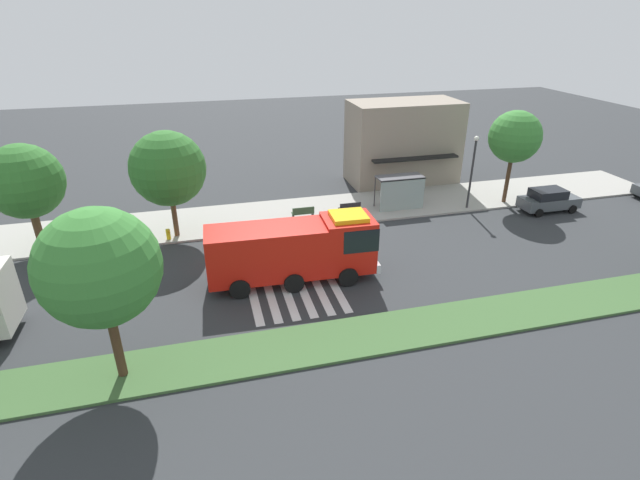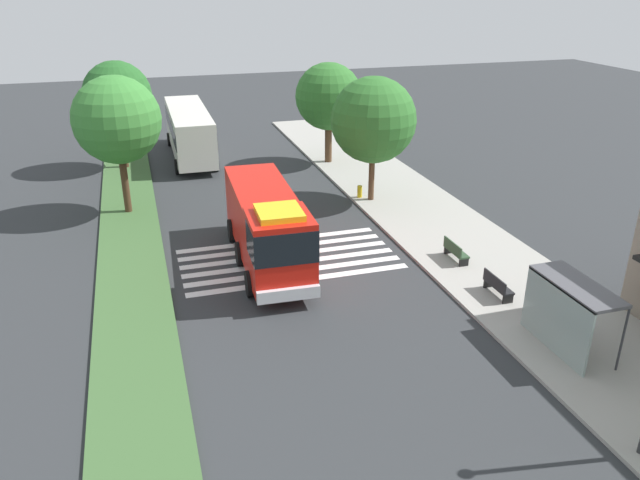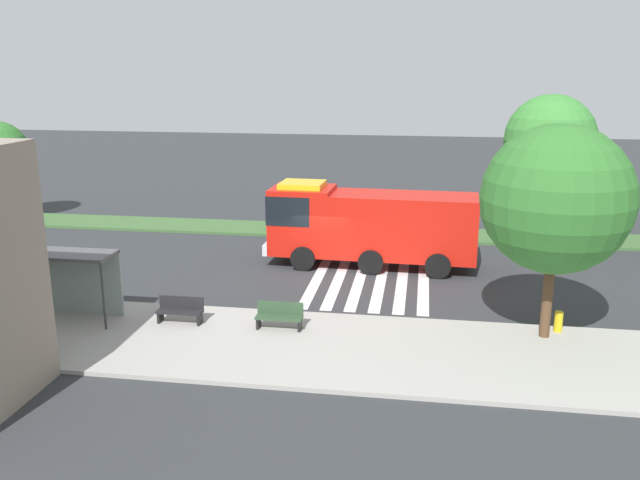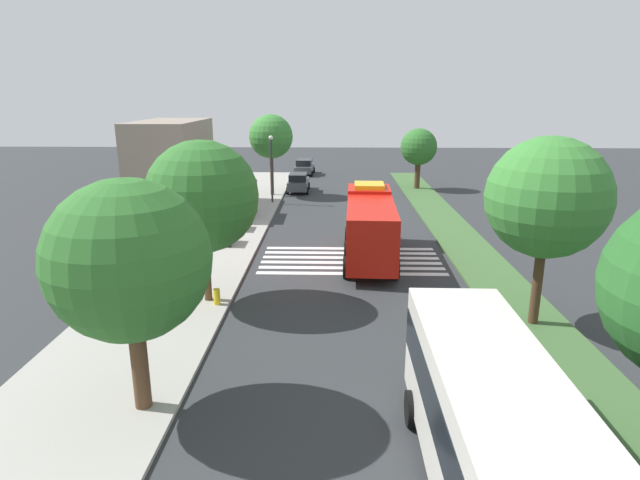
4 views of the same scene
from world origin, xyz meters
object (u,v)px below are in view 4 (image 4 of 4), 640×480
Objects in this scene: street_lamp at (271,163)px; median_tree_west at (547,198)px; bench_west_of_shelter at (231,237)px; transit_bus at (505,451)px; sidewalk_tree_east at (271,137)px; sidewalk_tree_west at (202,197)px; median_tree_center at (419,147)px; fire_truck at (370,223)px; sidewalk_tree_far_west at (129,261)px; fire_hydrant at (217,297)px; bench_near_shelter at (241,223)px; parked_car_west at (298,182)px; bus_stop_shelter at (249,193)px; parked_car_mid at (304,167)px.

median_tree_west reaches higher than street_lamp.
bench_west_of_shelter is 18.49m from median_tree_west.
transit_bus is 11.80m from median_tree_west.
sidewalk_tree_east reaches higher than bench_west_of_shelter.
street_lamp is 21.49m from sidewalk_tree_west.
median_tree_center is (41.01, -4.53, 1.97)m from transit_bus.
fire_truck is 16.40m from street_lamp.
sidewalk_tree_west is at bearing -143.84° from transit_bus.
sidewalk_tree_west reaches higher than fire_truck.
sidewalk_tree_west is at bearing 0.00° from sidewalk_tree_far_west.
fire_hydrant is at bearing 83.28° from median_tree_west.
median_tree_center is (16.14, -14.21, 3.45)m from bench_near_shelter.
street_lamp is at bearing 28.09° from fire_truck.
parked_car_west is 0.62× the size of sidewalk_tree_east.
sidewalk_tree_far_west reaches higher than street_lamp.
transit_bus reaches higher than fire_hydrant.
bench_near_shelter is 2.29× the size of fire_hydrant.
transit_bus is 1.92× the size of median_tree_center.
street_lamp is 0.97× the size of median_tree_center.
sidewalk_tree_west is (-16.38, -0.72, 2.88)m from bus_stop_shelter.
sidewalk_tree_east is (24.91, 0.00, 0.51)m from sidewalk_tree_west.
sidewalk_tree_east is at bearing 24.71° from fire_truck.
sidewalk_tree_east is (16.08, -0.68, 4.69)m from bench_west_of_shelter.
bench_west_of_shelter is 2.29× the size of fire_hydrant.
fire_truck is 10.51m from sidewalk_tree_west.
transit_bus is at bearing -169.50° from parked_car_mid.
sidewalk_tree_east is (-12.96, 2.20, 4.39)m from parked_car_mid.
parked_car_west is at bearing -11.03° from bench_near_shelter.
bus_stop_shelter is 0.47× the size of median_tree_west.
fire_truck is at bearing -124.28° from bench_near_shelter.
median_tree_center is at bearing -49.56° from bus_stop_shelter.
parked_car_mid is at bearing -3.32° from sidewalk_tree_west.
parked_car_mid is 21.72m from bus_stop_shelter.
fire_hydrant is (-7.29, 7.05, -1.52)m from fire_truck.
sidewalk_tree_west is at bearing 179.49° from parked_car_mid.
median_tree_center reaches higher than parked_car_west.
bench_west_of_shelter is 0.28× the size of median_tree_center.
parked_car_mid is 15.03m from median_tree_center.
bus_stop_shelter is 9.22m from sidewalk_tree_east.
parked_car_mid is at bearing 15.84° from median_tree_west.
median_tree_west is at bearing -161.34° from parked_car_mid.
sidewalk_tree_west is 0.99× the size of sidewalk_tree_east.
street_lamp is 22.17m from fire_hydrant.
sidewalk_tree_west is 4.34m from fire_hydrant.
sidewalk_tree_west is 31.57m from median_tree_center.
bench_west_of_shelter is 12.97m from street_lamp.
bus_stop_shelter is at bearing 175.18° from sidewalk_tree_east.
parked_car_mid is 0.60× the size of median_tree_west.
sidewalk_tree_east reaches higher than street_lamp.
transit_bus is 41.31m from median_tree_center.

